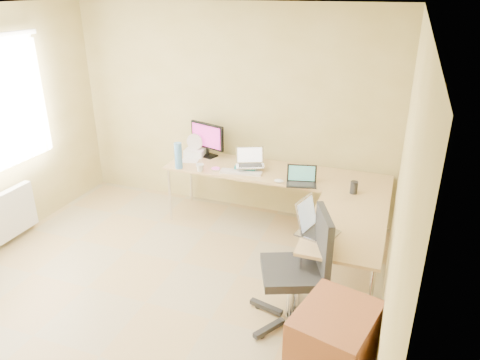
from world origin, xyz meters
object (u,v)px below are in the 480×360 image
(keyboard, at_px, (241,172))
(desk_fan, at_px, (196,145))
(mug, at_px, (200,168))
(laptop_black, at_px, (302,176))
(desk_return, at_px, (344,257))
(monitor, at_px, (207,140))
(laptop_center, at_px, (250,158))
(desk_main, at_px, (275,199))
(office_chair, at_px, (292,274))
(water_bottle, at_px, (178,156))
(laptop_return, at_px, (319,221))
(cabinet, at_px, (332,359))

(keyboard, relative_size, desk_fan, 1.84)
(keyboard, height_order, mug, mug)
(laptop_black, xyz_separation_m, mug, (-1.22, -0.03, -0.06))
(desk_return, height_order, monitor, monitor)
(desk_return, xyz_separation_m, desk_fan, (-2.10, 1.20, 0.50))
(laptop_center, height_order, laptop_black, laptop_center)
(laptop_black, bearing_deg, desk_main, 131.07)
(desk_main, distance_m, laptop_black, 0.66)
(desk_main, distance_m, monitor, 1.15)
(laptop_center, bearing_deg, office_chair, -83.04)
(laptop_black, distance_m, mug, 1.22)
(desk_fan, bearing_deg, desk_main, -13.87)
(water_bottle, bearing_deg, laptop_return, -27.47)
(laptop_return, bearing_deg, cabinet, -146.54)
(desk_main, bearing_deg, desk_fan, 169.93)
(keyboard, xyz_separation_m, desk_fan, (-0.76, 0.39, 0.12))
(laptop_return, distance_m, office_chair, 0.52)
(desk_main, bearing_deg, laptop_return, -59.42)
(water_bottle, relative_size, office_chair, 0.29)
(laptop_return, distance_m, cabinet, 1.20)
(keyboard, bearing_deg, laptop_center, 49.72)
(desk_main, relative_size, laptop_center, 8.00)
(water_bottle, bearing_deg, desk_return, -18.49)
(desk_main, distance_m, laptop_return, 1.56)
(laptop_return, bearing_deg, water_bottle, 78.29)
(desk_return, height_order, cabinet, cabinet)
(monitor, relative_size, mug, 5.39)
(laptop_black, bearing_deg, desk_fan, 149.65)
(desk_return, bearing_deg, desk_main, 134.27)
(desk_return, height_order, office_chair, office_chair)
(laptop_center, relative_size, keyboard, 0.68)
(desk_return, xyz_separation_m, monitor, (-1.94, 1.20, 0.59))
(keyboard, xyz_separation_m, cabinet, (1.46, -2.13, -0.38))
(monitor, xyz_separation_m, keyboard, (0.60, -0.39, -0.21))
(desk_fan, height_order, laptop_return, desk_fan)
(desk_fan, xyz_separation_m, laptop_return, (1.88, -1.47, -0.01))
(laptop_black, height_order, keyboard, laptop_black)
(mug, relative_size, cabinet, 0.12)
(mug, distance_m, desk_fan, 0.58)
(monitor, height_order, laptop_black, monitor)
(keyboard, height_order, desk_fan, desk_fan)
(keyboard, distance_m, laptop_return, 1.57)
(laptop_return, bearing_deg, keyboard, 61.69)
(laptop_center, distance_m, laptop_return, 1.60)
(monitor, distance_m, desk_fan, 0.18)
(laptop_center, height_order, cabinet, laptop_center)
(desk_return, height_order, keyboard, keyboard)
(office_chair, bearing_deg, water_bottle, 120.38)
(laptop_center, distance_m, desk_fan, 0.87)
(desk_main, relative_size, monitor, 5.15)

